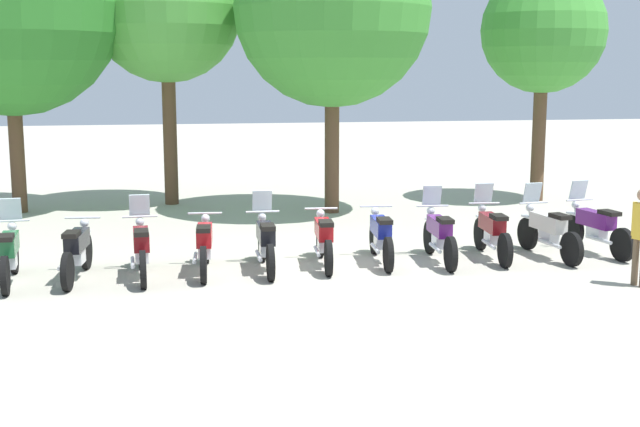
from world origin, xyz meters
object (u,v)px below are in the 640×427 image
(motorcycle_0, at_px, (9,253))
(motorcycle_2, at_px, (141,248))
(tree_1, at_px, (166,7))
(motorcycle_4, at_px, (266,242))
(motorcycle_8, at_px, (492,231))
(motorcycle_5, at_px, (324,239))
(motorcycle_7, at_px, (439,235))
(motorcycle_10, at_px, (596,227))
(motorcycle_9, at_px, (548,231))
(tree_2, at_px, (332,8))
(tree_3, at_px, (543,32))
(motorcycle_6, at_px, (381,236))
(motorcycle_1, at_px, (77,250))
(tree_0, at_px, (8,4))
(motorcycle_3, at_px, (204,245))

(motorcycle_0, height_order, motorcycle_2, same)
(motorcycle_2, xyz_separation_m, tree_1, (0.55, 8.02, 4.59))
(motorcycle_2, xyz_separation_m, motorcycle_4, (2.18, 0.14, 0.00))
(motorcycle_8, bearing_deg, motorcycle_5, 95.23)
(motorcycle_7, relative_size, motorcycle_10, 1.01)
(motorcycle_9, bearing_deg, motorcycle_5, 82.41)
(motorcycle_0, bearing_deg, motorcycle_9, -92.58)
(tree_2, height_order, tree_3, tree_2)
(motorcycle_2, xyz_separation_m, motorcycle_7, (5.44, 0.24, 0.00))
(motorcycle_6, xyz_separation_m, motorcycle_8, (2.18, 0.01, 0.01))
(motorcycle_0, xyz_separation_m, motorcycle_1, (1.09, 0.10, -0.01))
(motorcycle_4, bearing_deg, tree_0, 37.57)
(motorcycle_8, bearing_deg, motorcycle_4, 97.01)
(motorcycle_1, height_order, motorcycle_5, same)
(tree_0, bearing_deg, motorcycle_9, -33.24)
(motorcycle_6, bearing_deg, tree_3, -38.14)
(motorcycle_4, height_order, motorcycle_10, same)
(motorcycle_6, relative_size, motorcycle_9, 1.00)
(motorcycle_2, xyz_separation_m, motorcycle_9, (7.61, 0.25, 0.00))
(motorcycle_10, distance_m, tree_2, 8.26)
(motorcycle_2, distance_m, motorcycle_9, 7.62)
(tree_0, height_order, tree_3, tree_0)
(motorcycle_1, bearing_deg, motorcycle_7, -82.37)
(motorcycle_7, height_order, tree_0, tree_0)
(motorcycle_7, relative_size, motorcycle_8, 1.00)
(motorcycle_6, distance_m, motorcycle_9, 3.26)
(motorcycle_10, xyz_separation_m, tree_2, (-4.20, 5.53, 4.47))
(motorcycle_7, bearing_deg, motorcycle_5, 91.46)
(motorcycle_0, bearing_deg, motorcycle_8, -91.56)
(motorcycle_5, distance_m, motorcycle_8, 3.27)
(motorcycle_5, distance_m, tree_3, 10.51)
(tree_1, bearing_deg, tree_3, -6.31)
(motorcycle_9, distance_m, tree_0, 13.72)
(motorcycle_6, distance_m, tree_3, 9.77)
(tree_2, distance_m, tree_3, 5.97)
(motorcycle_10, bearing_deg, motorcycle_5, 82.65)
(motorcycle_2, relative_size, tree_1, 0.31)
(motorcycle_6, distance_m, tree_1, 9.71)
(motorcycle_7, distance_m, tree_3, 9.23)
(motorcycle_1, bearing_deg, motorcycle_9, -82.68)
(motorcycle_2, xyz_separation_m, tree_3, (10.37, 6.94, 3.99))
(tree_0, bearing_deg, motorcycle_7, -39.41)
(motorcycle_3, xyz_separation_m, motorcycle_4, (1.09, -0.01, 0.01))
(motorcycle_2, distance_m, tree_2, 8.71)
(motorcycle_7, distance_m, tree_2, 7.34)
(motorcycle_6, height_order, tree_3, tree_3)
(tree_0, bearing_deg, motorcycle_4, -53.22)
(motorcycle_0, distance_m, tree_2, 10.04)
(motorcycle_0, bearing_deg, tree_3, -65.25)
(motorcycle_9, bearing_deg, tree_2, 21.63)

